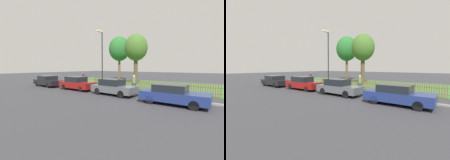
# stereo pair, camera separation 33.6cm
# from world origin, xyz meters

# --- Properties ---
(ground_plane) EXTENTS (120.00, 120.00, 0.00)m
(ground_plane) POSITION_xyz_m (0.00, 0.00, 0.00)
(ground_plane) COLOR #38383D
(kerb_stone) EXTENTS (36.18, 0.20, 0.12)m
(kerb_stone) POSITION_xyz_m (0.00, 0.10, 0.06)
(kerb_stone) COLOR gray
(kerb_stone) RESTS_ON ground
(grass_strip) EXTENTS (36.18, 11.59, 0.01)m
(grass_strip) POSITION_xyz_m (0.00, 8.55, 0.01)
(grass_strip) COLOR #3D7033
(grass_strip) RESTS_ON ground
(park_fence) EXTENTS (36.18, 0.05, 1.10)m
(park_fence) POSITION_xyz_m (-0.00, 2.77, 0.55)
(park_fence) COLOR brown
(park_fence) RESTS_ON ground
(parked_car_silver_hatchback) EXTENTS (4.58, 1.98, 1.35)m
(parked_car_silver_hatchback) POSITION_xyz_m (-11.11, -1.36, 0.68)
(parked_car_silver_hatchback) COLOR black
(parked_car_silver_hatchback) RESTS_ON ground
(parked_car_black_saloon) EXTENTS (4.35, 1.74, 1.44)m
(parked_car_black_saloon) POSITION_xyz_m (-5.72, -1.10, 0.72)
(parked_car_black_saloon) COLOR maroon
(parked_car_black_saloon) RESTS_ON ground
(parked_car_navy_estate) EXTENTS (4.16, 1.69, 1.41)m
(parked_car_navy_estate) POSITION_xyz_m (-0.81, -1.07, 0.71)
(parked_car_navy_estate) COLOR #51565B
(parked_car_navy_estate) RESTS_ON ground
(parked_car_red_compact) EXTENTS (4.28, 1.89, 1.33)m
(parked_car_red_compact) POSITION_xyz_m (4.36, -1.35, 0.67)
(parked_car_red_compact) COLOR navy
(parked_car_red_compact) RESTS_ON ground
(covered_motorcycle) EXTENTS (1.85, 0.74, 1.07)m
(covered_motorcycle) POSITION_xyz_m (-1.66, 0.65, 0.65)
(covered_motorcycle) COLOR black
(covered_motorcycle) RESTS_ON ground
(tree_nearest_kerb) EXTENTS (3.84, 3.84, 8.01)m
(tree_nearest_kerb) POSITION_xyz_m (-8.67, 11.21, 5.75)
(tree_nearest_kerb) COLOR brown
(tree_nearest_kerb) RESTS_ON ground
(tree_behind_motorcycle) EXTENTS (3.35, 3.35, 7.24)m
(tree_behind_motorcycle) POSITION_xyz_m (-3.57, 8.11, 5.22)
(tree_behind_motorcycle) COLOR brown
(tree_behind_motorcycle) RESTS_ON ground
(pedestrian_near_fence) EXTENTS (0.39, 0.39, 1.71)m
(pedestrian_near_fence) POSITION_xyz_m (-8.65, 2.45, 0.97)
(pedestrian_near_fence) COLOR black
(pedestrian_near_fence) RESTS_ON ground
(pedestrian_by_lamp) EXTENTS (0.47, 0.47, 1.65)m
(pedestrian_by_lamp) POSITION_xyz_m (-0.44, 2.00, 0.93)
(pedestrian_by_lamp) COLOR #2D3351
(pedestrian_by_lamp) RESTS_ON ground
(street_lamp) EXTENTS (0.20, 0.79, 6.31)m
(street_lamp) POSITION_xyz_m (-3.59, 0.54, 3.91)
(street_lamp) COLOR black
(street_lamp) RESTS_ON ground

